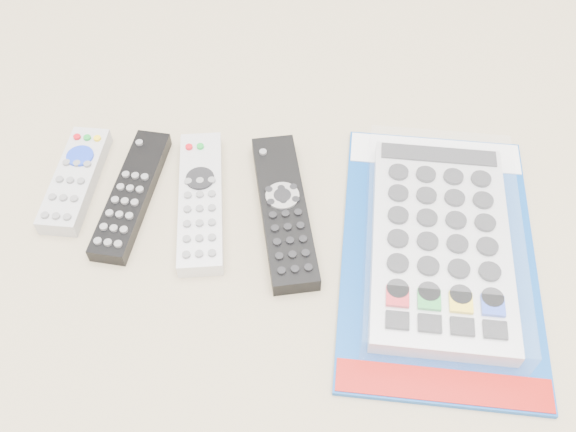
# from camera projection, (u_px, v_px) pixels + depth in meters

# --- Properties ---
(remote_small_grey) EXTENTS (0.05, 0.15, 0.02)m
(remote_small_grey) POSITION_uv_depth(u_px,v_px,m) (75.00, 179.00, 0.77)
(remote_small_grey) COLOR #A8A8AA
(remote_small_grey) RESTS_ON ground
(remote_slim_black) EXTENTS (0.06, 0.19, 0.02)m
(remote_slim_black) POSITION_uv_depth(u_px,v_px,m) (132.00, 194.00, 0.75)
(remote_slim_black) COLOR black
(remote_slim_black) RESTS_ON ground
(remote_silver_dvd) EXTENTS (0.08, 0.20, 0.02)m
(remote_silver_dvd) POSITION_uv_depth(u_px,v_px,m) (201.00, 201.00, 0.75)
(remote_silver_dvd) COLOR silver
(remote_silver_dvd) RESTS_ON ground
(remote_large_black) EXTENTS (0.09, 0.22, 0.02)m
(remote_large_black) POSITION_uv_depth(u_px,v_px,m) (284.00, 210.00, 0.74)
(remote_large_black) COLOR black
(remote_large_black) RESTS_ON ground
(jumbo_remote_packaged) EXTENTS (0.23, 0.36, 0.05)m
(jumbo_remote_packaged) POSITION_uv_depth(u_px,v_px,m) (441.00, 241.00, 0.70)
(jumbo_remote_packaged) COLOR #0D4498
(jumbo_remote_packaged) RESTS_ON ground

